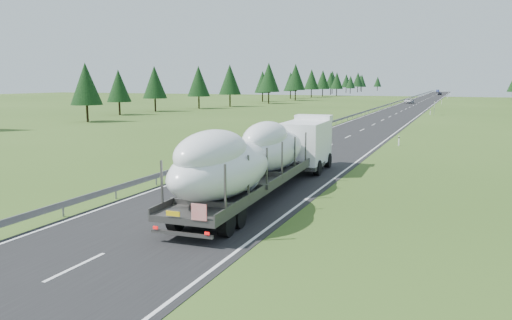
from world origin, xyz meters
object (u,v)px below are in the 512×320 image
at_px(boat_truck, 261,154).
at_px(distant_car_dark, 440,93).
at_px(distant_car_blue, 438,91).
at_px(highway_sign, 434,106).
at_px(distant_van, 409,101).

height_order(boat_truck, distant_car_dark, boat_truck).
bearing_deg(boat_truck, distant_car_blue, 90.74).
bearing_deg(distant_car_blue, distant_car_dark, -90.52).
xyz_separation_m(highway_sign, distant_car_blue, (-8.87, 200.07, -1.05)).
xyz_separation_m(boat_truck, distant_car_dark, (-0.04, 222.54, -1.69)).
distance_m(distant_van, distant_car_blue, 149.06).
bearing_deg(distant_van, boat_truck, -88.70).
xyz_separation_m(highway_sign, distant_van, (-9.74, 51.01, -1.06)).
height_order(highway_sign, distant_car_blue, highway_sign).
bearing_deg(highway_sign, distant_car_blue, 92.54).
distance_m(distant_van, distant_car_dark, 95.49).
relative_size(highway_sign, distant_van, 0.48).
bearing_deg(boat_truck, distant_car_dark, 90.01).
bearing_deg(distant_car_blue, boat_truck, -93.55).
xyz_separation_m(boat_truck, distant_van, (-4.45, 127.16, -1.65)).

